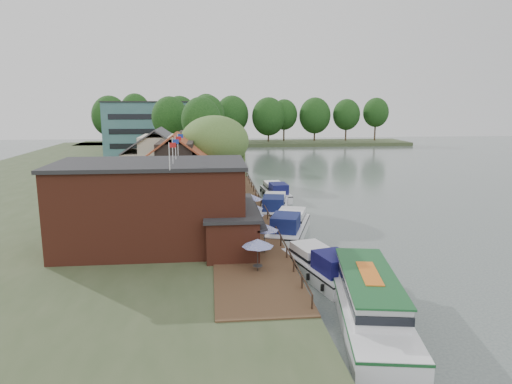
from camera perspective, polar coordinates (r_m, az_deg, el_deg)
name	(u,v)px	position (r m, az deg, el deg)	size (l,w,h in m)	color
ground	(335,249)	(42.08, 9.88, -7.02)	(260.00, 260.00, 0.00)	#485351
land_bank	(91,182)	(76.89, -19.91, 1.13)	(50.00, 140.00, 1.00)	#384728
quay_deck	(240,213)	(50.01, -2.05, -2.68)	(6.00, 50.00, 0.10)	#47301E
quay_rail	(264,208)	(50.63, 0.96, -1.98)	(0.20, 49.00, 1.00)	black
pub	(176,205)	(38.49, -9.97, -1.55)	(20.00, 11.00, 7.30)	maroon
hotel_block	(163,128)	(109.17, -11.58, 7.87)	(25.40, 12.40, 12.30)	#38666B
cottage_a	(176,171)	(53.18, -9.92, 2.61)	(8.60, 7.60, 8.50)	black
cottage_b	(159,160)	(63.32, -12.00, 3.88)	(9.60, 8.60, 8.50)	beige
cottage_c	(192,153)	(71.94, -8.07, 4.86)	(7.60, 7.60, 8.50)	black
willow	(215,157)	(57.86, -5.15, 4.37)	(8.60, 8.60, 10.43)	#476B2D
umbrella_0	(258,255)	(32.90, 0.21, -7.86)	(2.31, 2.31, 2.38)	navy
umbrella_1	(264,238)	(36.83, 1.05, -5.77)	(2.33, 2.33, 2.38)	navy
umbrella_2	(245,232)	(38.44, -1.38, -5.04)	(2.28, 2.28, 2.38)	#1E1A93
umbrella_3	(253,222)	(41.44, -0.40, -3.83)	(2.07, 2.07, 2.38)	navy
umbrella_4	(252,215)	(44.10, -0.45, -2.91)	(2.11, 2.11, 2.38)	navy
umbrella_5	(251,205)	(48.21, -0.58, -1.69)	(2.33, 2.33, 2.38)	navy
cruiser_0	(321,262)	(35.05, 8.13, -8.64)	(3.20, 9.91, 2.40)	white
cruiser_1	(289,223)	(44.98, 4.12, -3.91)	(3.51, 10.85, 2.67)	white
cruiser_2	(274,204)	(53.46, 2.31, -1.51)	(3.40, 10.49, 2.57)	silver
cruiser_3	(276,190)	(62.80, 2.46, 0.30)	(3.15, 9.74, 2.36)	white
tour_boat	(370,299)	(28.78, 14.08, -12.87)	(3.76, 13.32, 2.90)	silver
swan	(376,312)	(30.19, 14.79, -14.30)	(0.44, 0.44, 0.44)	white
bank_tree_0	(202,135)	(79.59, -6.82, 7.10)	(6.81, 6.81, 12.94)	#143811
bank_tree_1	(170,131)	(88.55, -10.66, 7.45)	(6.80, 6.80, 13.13)	#143811
bank_tree_2	(208,128)	(95.95, -6.02, 7.97)	(6.86, 6.86, 13.50)	#143811
bank_tree_3	(207,122)	(118.08, -6.18, 8.70)	(7.13, 7.13, 14.12)	#143811
bank_tree_4	(203,124)	(125.43, -6.68, 8.50)	(6.38, 6.38, 12.67)	#143811
bank_tree_5	(190,127)	(134.73, -8.25, 8.10)	(6.10, 6.10, 10.12)	#143811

